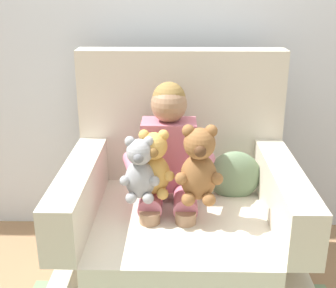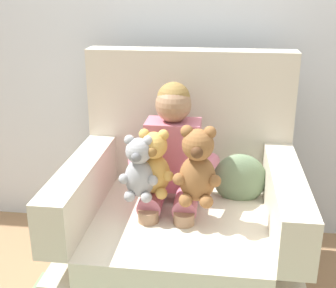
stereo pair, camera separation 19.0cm
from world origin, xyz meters
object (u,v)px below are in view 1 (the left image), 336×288
Objects in this scene: plush_honey at (154,165)px; plush_brown at (199,166)px; throw_pillow at (234,176)px; armchair at (180,221)px; seated_child at (169,162)px; plush_grey at (140,171)px.

plush_brown is (0.19, -0.05, 0.02)m from plush_honey.
throw_pillow is (0.39, 0.23, -0.15)m from plush_honey.
throw_pillow is (0.27, 0.12, 0.19)m from armchair.
seated_child is 0.36m from throw_pillow.
armchair is at bearing 49.02° from plush_honey.
armchair is 0.35m from throw_pillow.
armchair is at bearing 129.59° from plush_brown.
plush_brown is at bearing -65.29° from armchair.
seated_child is 0.15m from plush_honey.
armchair is 3.89× the size of plush_grey.
throw_pillow is at bearing 36.14° from plush_honey.
plush_brown is (0.25, -0.01, 0.03)m from plush_grey.
plush_grey reaches higher than throw_pillow.
seated_child is 0.23m from plush_brown.
plush_honey is (-0.12, -0.11, 0.35)m from armchair.
plush_honey is (0.06, 0.04, 0.01)m from plush_grey.
plush_honey is at bearing 21.26° from plush_grey.
throw_pillow is at bearing 70.24° from plush_brown.
armchair reaches higher than throw_pillow.
plush_honey reaches higher than throw_pillow.
plush_grey is (-0.18, -0.16, 0.34)m from armchair.
armchair reaches higher than plush_brown.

